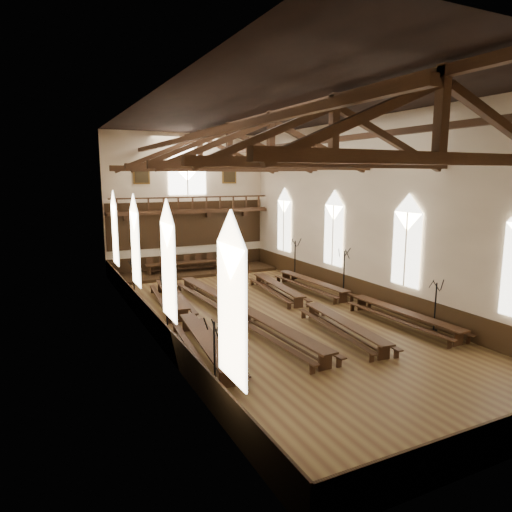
{
  "coord_description": "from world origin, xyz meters",
  "views": [
    {
      "loc": [
        -10.32,
        -19.42,
        6.9
      ],
      "look_at": [
        -0.04,
        1.5,
        2.83
      ],
      "focal_mm": 32.0,
      "sensor_mm": 36.0,
      "label": 1
    }
  ],
  "objects": [
    {
      "name": "roof_trusses",
      "position": [
        0.0,
        -0.0,
        8.22
      ],
      "size": [
        11.7,
        25.7,
        2.8
      ],
      "color": "#3A2312",
      "rests_on": "room_walls"
    },
    {
      "name": "wainscot_band",
      "position": [
        0.0,
        0.0,
        0.6
      ],
      "size": [
        12.0,
        26.0,
        1.2
      ],
      "color": "#33200F",
      "rests_on": "ground"
    },
    {
      "name": "candelabrum_right_far",
      "position": [
        5.55,
        6.85,
        0.84
      ],
      "size": [
        0.81,
        0.83,
        2.77
      ],
      "color": "black",
      "rests_on": "ground"
    },
    {
      "name": "ground",
      "position": [
        0.0,
        0.0,
        0.0
      ],
      "size": [
        26.0,
        26.0,
        0.0
      ],
      "primitive_type": "plane",
      "color": "brown",
      "rests_on": "ground"
    },
    {
      "name": "candelabrum_right_mid",
      "position": [
        5.55,
        1.38,
        0.87
      ],
      "size": [
        0.86,
        0.83,
        2.86
      ],
      "color": "black",
      "rests_on": "ground"
    },
    {
      "name": "refectory_row_a",
      "position": [
        -4.24,
        0.37,
        0.52
      ],
      "size": [
        2.12,
        14.19,
        0.72
      ],
      "color": "#3A2312",
      "rests_on": "ground"
    },
    {
      "name": "refectory_row_c",
      "position": [
        1.99,
        -0.26,
        0.49
      ],
      "size": [
        1.99,
        13.8,
        0.67
      ],
      "color": "#3A2312",
      "rests_on": "ground"
    },
    {
      "name": "candelabrum_left_far",
      "position": [
        -5.55,
        5.64,
        0.73
      ],
      "size": [
        0.7,
        0.72,
        2.4
      ],
      "color": "black",
      "rests_on": "ground"
    },
    {
      "name": "candelabrum_right_near",
      "position": [
        5.55,
        -5.3,
        0.72
      ],
      "size": [
        0.71,
        0.69,
        2.38
      ],
      "color": "black",
      "rests_on": "ground"
    },
    {
      "name": "minstrels_gallery",
      "position": [
        0.0,
        12.66,
        3.91
      ],
      "size": [
        11.8,
        1.24,
        3.7
      ],
      "color": "#3A2312",
      "rests_on": "room_walls"
    },
    {
      "name": "high_table",
      "position": [
        0.02,
        11.4,
        0.78
      ],
      "size": [
        7.24,
        1.28,
        0.68
      ],
      "color": "#3A2312",
      "rests_on": "dais"
    },
    {
      "name": "candelabrum_left_mid",
      "position": [
        -5.55,
        -1.22,
        0.86
      ],
      "size": [
        0.78,
        0.87,
        2.84
      ],
      "color": "black",
      "rests_on": "ground"
    },
    {
      "name": "end_window",
      "position": [
        0.0,
        12.9,
        7.22
      ],
      "size": [
        2.8,
        0.12,
        3.8
      ],
      "color": "white",
      "rests_on": "room_walls"
    },
    {
      "name": "portraits",
      "position": [
        0.0,
        12.9,
        7.1
      ],
      "size": [
        7.75,
        0.09,
        1.45
      ],
      "color": "brown",
      "rests_on": "room_walls"
    },
    {
      "name": "candelabrum_left_near",
      "position": [
        -5.55,
        -6.78,
        0.8
      ],
      "size": [
        0.77,
        0.79,
        2.65
      ],
      "color": "black",
      "rests_on": "ground"
    },
    {
      "name": "high_chairs",
      "position": [
        0.02,
        12.12,
        0.79
      ],
      "size": [
        6.79,
        0.49,
        1.06
      ],
      "color": "#3A2312",
      "rests_on": "dais"
    },
    {
      "name": "side_windows",
      "position": [
        -0.0,
        -0.0,
        3.74
      ],
      "size": [
        11.85,
        19.8,
        4.5
      ],
      "color": "white",
      "rests_on": "room_walls"
    },
    {
      "name": "refectory_row_b",
      "position": [
        -1.62,
        0.19,
        0.53
      ],
      "size": [
        1.85,
        14.3,
        0.73
      ],
      "color": "#3A2312",
      "rests_on": "ground"
    },
    {
      "name": "refectory_row_d",
      "position": [
        4.8,
        -0.37,
        0.51
      ],
      "size": [
        1.69,
        13.99,
        0.7
      ],
      "color": "#3A2312",
      "rests_on": "ground"
    },
    {
      "name": "dais",
      "position": [
        0.02,
        11.4,
        0.1
      ],
      "size": [
        11.4,
        3.11,
        0.21
      ],
      "primitive_type": "cube",
      "color": "#33200F",
      "rests_on": "ground"
    },
    {
      "name": "room_walls",
      "position": [
        0.0,
        0.0,
        6.46
      ],
      "size": [
        26.0,
        26.0,
        26.0
      ],
      "color": "beige",
      "rests_on": "ground"
    }
  ]
}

